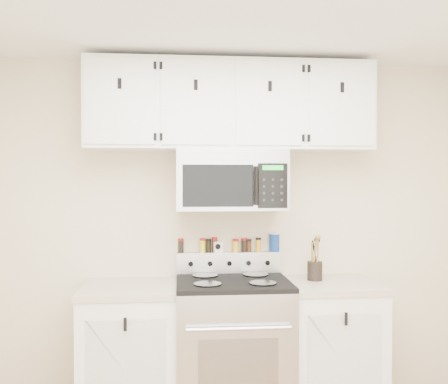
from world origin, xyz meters
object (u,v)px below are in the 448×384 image
Objects in this scene: salt_canister at (274,242)px; range at (233,348)px; microwave at (231,180)px; utensil_crock at (315,269)px.

range is at bearing -140.30° from salt_canister.
range is 7.85× the size of salt_canister.
microwave is (0.00, 0.13, 1.14)m from range.
microwave is 2.47× the size of utensil_crock.
range is at bearing -90.23° from microwave.
microwave is at bearing 176.22° from utensil_crock.
range is 0.79m from utensil_crock.
microwave is 0.59m from salt_canister.
utensil_crock is (0.59, 0.09, 0.51)m from range.
range is 0.81m from salt_canister.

